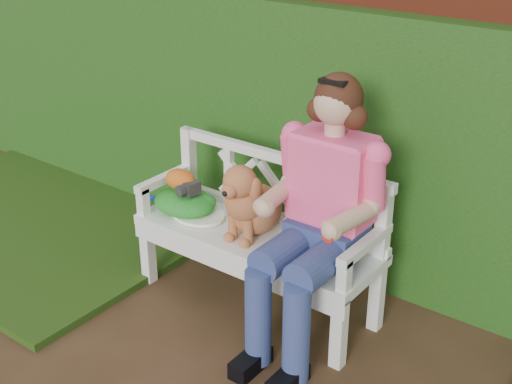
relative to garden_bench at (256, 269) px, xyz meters
The scene contains 10 objects.
brick_wall 1.30m from the garden_bench, 64.45° to the left, with size 10.00×0.30×2.20m, color maroon.
ivy_hedge 0.99m from the garden_bench, 57.51° to the left, with size 10.00×0.18×1.70m, color #2C5B1A.
grass_left 1.99m from the garden_bench, behind, with size 2.60×2.00×0.05m, color black.
garden_bench is the anchor object (origin of this frame).
seated_woman 0.71m from the garden_bench, ahead, with size 0.65×0.87×1.54m, color #EA3E4F, non-canonical shape.
dog 0.48m from the garden_bench, 156.38° to the right, with size 0.31×0.43×0.47m, color #AC6D43, non-canonical shape.
tennis_racket 0.51m from the garden_bench, behind, with size 0.67×0.28×0.03m, color beige, non-canonical shape.
green_bag 0.61m from the garden_bench, behind, with size 0.41×0.32×0.14m, color green, non-canonical shape.
camera_item 0.64m from the garden_bench, behind, with size 0.12×0.09×0.08m, color #282828.
baseball_glove 0.72m from the garden_bench, behind, with size 0.21×0.15×0.13m, color #CB5B17.
Camera 1 is at (1.69, -1.79, 2.39)m, focal length 48.00 mm.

